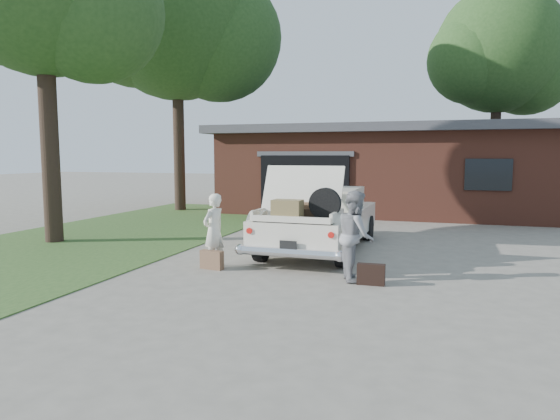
% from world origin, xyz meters
% --- Properties ---
extents(ground, '(90.00, 90.00, 0.00)m').
position_xyz_m(ground, '(0.00, 0.00, 0.00)').
color(ground, gray).
rests_on(ground, ground).
extents(grass_strip, '(6.00, 16.00, 0.02)m').
position_xyz_m(grass_strip, '(-5.50, 3.00, 0.01)').
color(grass_strip, '#2D4C1E').
rests_on(grass_strip, ground).
extents(house, '(12.80, 7.80, 3.30)m').
position_xyz_m(house, '(0.98, 11.47, 1.67)').
color(house, brown).
rests_on(house, ground).
extents(tree_back, '(7.59, 6.60, 10.95)m').
position_xyz_m(tree_back, '(-6.80, 8.79, 7.32)').
color(tree_back, '#38281E').
rests_on(tree_back, ground).
extents(tree_right, '(6.30, 5.48, 9.54)m').
position_xyz_m(tree_right, '(5.38, 15.31, 6.51)').
color(tree_right, '#38281E').
rests_on(tree_right, ground).
extents(sedan, '(2.01, 5.05, 2.00)m').
position_xyz_m(sedan, '(0.45, 2.25, 0.74)').
color(sedan, silver).
rests_on(sedan, ground).
extents(woman_left, '(0.48, 0.61, 1.46)m').
position_xyz_m(woman_left, '(-1.14, -0.12, 0.73)').
color(woman_left, silver).
rests_on(woman_left, ground).
extents(woman_right, '(0.83, 0.94, 1.60)m').
position_xyz_m(woman_right, '(1.70, -0.29, 0.80)').
color(woman_right, gray).
rests_on(woman_right, ground).
extents(suitcase_left, '(0.49, 0.22, 0.37)m').
position_xyz_m(suitcase_left, '(-1.09, -0.33, 0.18)').
color(suitcase_left, brown).
rests_on(suitcase_left, ground).
extents(suitcase_right, '(0.48, 0.16, 0.36)m').
position_xyz_m(suitcase_right, '(2.02, -0.57, 0.18)').
color(suitcase_right, black).
rests_on(suitcase_right, ground).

